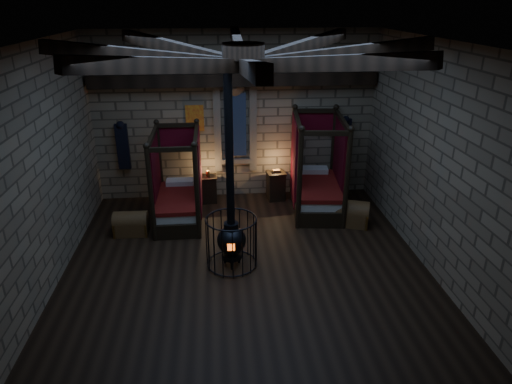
{
  "coord_description": "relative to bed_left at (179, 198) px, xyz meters",
  "views": [
    {
      "loc": [
        -0.5,
        -7.74,
        4.84
      ],
      "look_at": [
        0.26,
        0.6,
        1.27
      ],
      "focal_mm": 32.0,
      "sensor_mm": 36.0,
      "label": 1
    }
  ],
  "objects": [
    {
      "name": "bed_left",
      "position": [
        0.0,
        0.0,
        0.0
      ],
      "size": [
        1.07,
        2.01,
        2.09
      ],
      "rotation": [
        0.0,
        0.0,
        0.0
      ],
      "color": "black",
      "rests_on": "ground"
    },
    {
      "name": "trunk_left",
      "position": [
        -1.02,
        -0.69,
        -0.28
      ],
      "size": [
        0.75,
        0.48,
        0.54
      ],
      "rotation": [
        0.0,
        0.0,
        -0.02
      ],
      "color": "brown",
      "rests_on": "ground"
    },
    {
      "name": "bed_right",
      "position": [
        3.34,
        0.32,
        0.05
      ],
      "size": [
        1.37,
        2.29,
        2.28
      ],
      "rotation": [
        0.0,
        0.0,
        -0.1
      ],
      "color": "black",
      "rests_on": "ground"
    },
    {
      "name": "stove",
      "position": [
        1.15,
        -2.19,
        0.1
      ],
      "size": [
        0.99,
        0.99,
        4.05
      ],
      "rotation": [
        0.0,
        0.0,
        -0.07
      ],
      "color": "black",
      "rests_on": "ground"
    },
    {
      "name": "nightstand_left",
      "position": [
        0.69,
        0.91,
        -0.16
      ],
      "size": [
        0.45,
        0.44,
        0.85
      ],
      "rotation": [
        0.0,
        0.0,
        0.05
      ],
      "color": "black",
      "rests_on": "ground"
    },
    {
      "name": "room",
      "position": [
        1.41,
        -2.07,
        3.23
      ],
      "size": [
        7.02,
        7.02,
        4.29
      ],
      "color": "black",
      "rests_on": "ground"
    },
    {
      "name": "trunk_right",
      "position": [
        3.95,
        -0.68,
        -0.25
      ],
      "size": [
        0.94,
        0.76,
        0.6
      ],
      "rotation": [
        0.0,
        0.0,
        -0.35
      ],
      "color": "brown",
      "rests_on": "ground"
    },
    {
      "name": "nightstand_right",
      "position": [
        2.42,
        0.9,
        -0.14
      ],
      "size": [
        0.52,
        0.5,
        0.81
      ],
      "rotation": [
        0.0,
        0.0,
        0.13
      ],
      "color": "black",
      "rests_on": "ground"
    }
  ]
}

